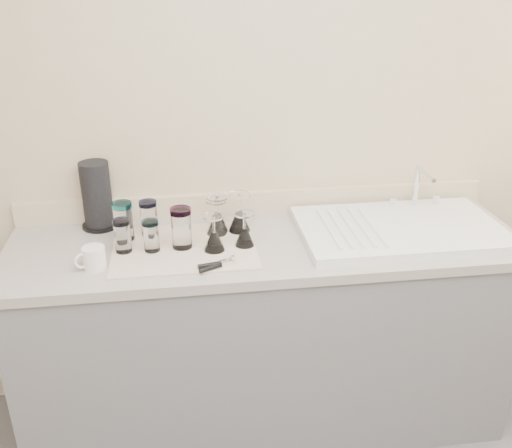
{
  "coord_description": "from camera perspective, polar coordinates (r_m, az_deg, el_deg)",
  "views": [
    {
      "loc": [
        -0.33,
        -0.82,
        1.91
      ],
      "look_at": [
        -0.05,
        1.15,
        1.0
      ],
      "focal_mm": 40.0,
      "sensor_mm": 36.0,
      "label": 1
    }
  ],
  "objects": [
    {
      "name": "room_envelope",
      "position": [
        0.95,
        12.83,
        1.97
      ],
      "size": [
        3.54,
        3.5,
        2.52
      ],
      "color": "#545459",
      "rests_on": "ground"
    },
    {
      "name": "counter_unit",
      "position": [
        2.51,
        1.05,
        -10.91
      ],
      "size": [
        2.06,
        0.62,
        0.9
      ],
      "color": "slate",
      "rests_on": "ground"
    },
    {
      "name": "sink_unit",
      "position": [
        2.41,
        14.2,
        -0.4
      ],
      "size": [
        0.82,
        0.5,
        0.22
      ],
      "color": "white",
      "rests_on": "counter_unit"
    },
    {
      "name": "dish_towel",
      "position": [
        2.23,
        -7.19,
        -2.38
      ],
      "size": [
        0.55,
        0.42,
        0.01
      ],
      "primitive_type": "cube",
      "color": "silver",
      "rests_on": "counter_unit"
    },
    {
      "name": "tumbler_teal",
      "position": [
        2.3,
        -13.12,
        0.31
      ],
      "size": [
        0.08,
        0.08,
        0.16
      ],
      "color": "white",
      "rests_on": "dish_towel"
    },
    {
      "name": "tumbler_cyan",
      "position": [
        2.33,
        -10.67,
        0.64
      ],
      "size": [
        0.07,
        0.07,
        0.14
      ],
      "color": "white",
      "rests_on": "dish_towel"
    },
    {
      "name": "tumbler_magenta",
      "position": [
        2.21,
        -13.21,
        -1.12
      ],
      "size": [
        0.07,
        0.07,
        0.13
      ],
      "color": "white",
      "rests_on": "dish_towel"
    },
    {
      "name": "tumbler_blue",
      "position": [
        2.19,
        -10.44,
        -1.14
      ],
      "size": [
        0.06,
        0.06,
        0.12
      ],
      "color": "white",
      "rests_on": "dish_towel"
    },
    {
      "name": "tumbler_lavender",
      "position": [
        2.2,
        -7.47,
        -0.37
      ],
      "size": [
        0.08,
        0.08,
        0.16
      ],
      "color": "white",
      "rests_on": "dish_towel"
    },
    {
      "name": "goblet_back_left",
      "position": [
        2.33,
        -3.85,
        0.46
      ],
      "size": [
        0.08,
        0.08,
        0.15
      ],
      "color": "white",
      "rests_on": "dish_towel"
    },
    {
      "name": "goblet_back_right",
      "position": [
        2.33,
        -1.68,
        0.58
      ],
      "size": [
        0.09,
        0.09,
        0.16
      ],
      "color": "white",
      "rests_on": "dish_towel"
    },
    {
      "name": "goblet_front_left",
      "position": [
        2.17,
        -4.21,
        -1.44
      ],
      "size": [
        0.08,
        0.08,
        0.14
      ],
      "color": "white",
      "rests_on": "dish_towel"
    },
    {
      "name": "goblet_front_right",
      "position": [
        2.21,
        -1.15,
        -1.04
      ],
      "size": [
        0.08,
        0.08,
        0.14
      ],
      "color": "white",
      "rests_on": "dish_towel"
    },
    {
      "name": "goblet_extra",
      "position": [
        2.31,
        -3.97,
        0.2
      ],
      "size": [
        0.08,
        0.08,
        0.15
      ],
      "color": "white",
      "rests_on": "dish_towel"
    },
    {
      "name": "can_opener",
      "position": [
        2.07,
        -3.94,
        -4.09
      ],
      "size": [
        0.14,
        0.08,
        0.02
      ],
      "color": "silver",
      "rests_on": "dish_towel"
    },
    {
      "name": "white_mug",
      "position": [
        2.14,
        -15.94,
        -3.29
      ],
      "size": [
        0.12,
        0.11,
        0.08
      ],
      "color": "white",
      "rests_on": "counter_unit"
    },
    {
      "name": "paper_towel_roll",
      "position": [
        2.44,
        -15.62,
        2.71
      ],
      "size": [
        0.15,
        0.15,
        0.28
      ],
      "color": "black",
      "rests_on": "counter_unit"
    }
  ]
}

